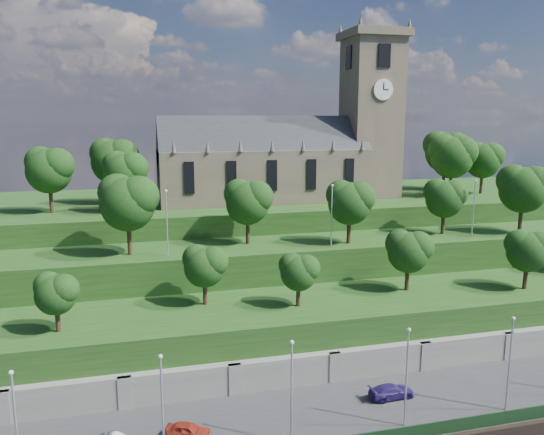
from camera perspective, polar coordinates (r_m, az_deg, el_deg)
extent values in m
cube|color=#2D2D30|center=(53.64, 14.09, -19.57)|extent=(160.00, 12.00, 2.00)
cube|color=#173418|center=(48.85, 17.38, -20.82)|extent=(160.00, 0.10, 1.20)
cube|color=slate|center=(57.62, 11.24, -15.52)|extent=(160.00, 2.00, 5.00)
cube|color=slate|center=(53.49, -26.87, -18.72)|extent=(1.20, 0.60, 5.00)
cube|color=slate|center=(52.16, -15.50, -18.68)|extent=(1.20, 0.60, 5.00)
cube|color=slate|center=(52.74, -4.02, -17.95)|extent=(1.20, 0.60, 5.00)
cube|color=slate|center=(55.15, 6.71, -16.64)|extent=(1.20, 0.60, 5.00)
cube|color=slate|center=(59.17, 16.12, -15.02)|extent=(1.20, 0.60, 5.00)
cube|color=slate|center=(64.51, 24.02, -13.33)|extent=(1.20, 0.60, 5.00)
cube|color=#1B3E14|center=(61.96, 8.86, -11.99)|extent=(160.00, 12.00, 8.00)
cube|color=#1B3E14|center=(70.87, 5.40, -7.24)|extent=(160.00, 10.00, 12.00)
cube|color=#1B3E14|center=(89.80, 0.91, -2.36)|extent=(160.00, 32.00, 15.00)
cube|color=brown|center=(83.09, -1.01, 4.63)|extent=(32.00, 12.00, 8.00)
cube|color=#22252A|center=(82.76, -1.02, 7.38)|extent=(32.00, 10.18, 10.18)
cone|color=brown|center=(74.68, -10.54, 7.54)|extent=(0.70, 0.70, 1.80)
cone|color=brown|center=(75.14, -6.96, 7.66)|extent=(0.70, 0.70, 1.80)
cone|color=brown|center=(75.88, -3.43, 7.75)|extent=(0.70, 0.70, 1.80)
cone|color=brown|center=(76.90, 0.02, 7.81)|extent=(0.70, 0.70, 1.80)
cone|color=brown|center=(78.18, 3.37, 7.84)|extent=(0.70, 0.70, 1.80)
cone|color=brown|center=(79.72, 6.59, 7.84)|extent=(0.70, 0.70, 1.80)
cone|color=brown|center=(81.50, 9.69, 7.82)|extent=(0.70, 0.70, 1.80)
cube|color=black|center=(75.11, -8.90, 4.24)|extent=(1.40, 0.25, 4.50)
cube|color=black|center=(75.91, -4.37, 4.41)|extent=(1.40, 0.25, 4.50)
cube|color=black|center=(77.16, 0.03, 4.54)|extent=(1.40, 0.25, 4.50)
cube|color=black|center=(78.86, 4.27, 4.64)|extent=(1.40, 0.25, 4.50)
cube|color=black|center=(80.96, 8.32, 4.72)|extent=(1.40, 0.25, 4.50)
cube|color=brown|center=(88.52, 10.58, 10.34)|extent=(8.00, 8.00, 25.00)
cube|color=brown|center=(89.45, 10.88, 18.75)|extent=(9.20, 9.20, 1.20)
cone|color=brown|center=(84.42, 9.51, 20.12)|extent=(0.80, 0.80, 1.60)
cone|color=brown|center=(91.72, 7.38, 19.40)|extent=(0.80, 0.80, 1.60)
cone|color=brown|center=(87.86, 14.58, 19.55)|extent=(0.80, 0.80, 1.60)
cone|color=brown|center=(94.90, 12.14, 18.96)|extent=(0.80, 0.80, 1.60)
cube|color=black|center=(85.34, 12.00, 16.67)|extent=(2.00, 0.25, 3.50)
cube|color=black|center=(92.71, 9.69, 16.25)|extent=(2.00, 0.25, 3.50)
cube|color=black|center=(87.39, 8.26, 16.64)|extent=(0.25, 2.00, 3.50)
cube|color=black|center=(90.78, 13.22, 16.25)|extent=(0.25, 2.00, 3.50)
cylinder|color=white|center=(84.90, 11.88, 13.32)|extent=(3.20, 0.30, 3.20)
cylinder|color=white|center=(90.42, 13.11, 13.10)|extent=(0.30, 3.20, 3.20)
cube|color=black|center=(84.77, 11.94, 13.66)|extent=(0.12, 0.05, 1.10)
cube|color=black|center=(84.92, 12.18, 13.31)|extent=(0.80, 0.05, 0.12)
cylinder|color=black|center=(54.27, -22.05, -10.08)|extent=(0.47, 0.47, 2.47)
sphere|color=black|center=(53.50, -22.23, -7.68)|extent=(3.84, 3.84, 3.84)
sphere|color=black|center=(52.86, -21.50, -7.19)|extent=(2.88, 2.88, 2.88)
sphere|color=black|center=(53.83, -22.93, -6.77)|extent=(2.69, 2.69, 2.69)
cylinder|color=black|center=(57.78, -7.22, -7.92)|extent=(0.48, 0.48, 2.81)
sphere|color=black|center=(56.97, -7.28, -5.33)|extent=(4.37, 4.37, 4.37)
sphere|color=black|center=(56.49, -6.36, -4.76)|extent=(3.28, 3.28, 3.28)
sphere|color=black|center=(57.18, -8.13, -4.38)|extent=(3.06, 3.06, 3.06)
cylinder|color=black|center=(56.93, 2.85, -8.30)|extent=(0.47, 0.47, 2.48)
sphere|color=black|center=(56.20, 2.87, -5.99)|extent=(3.86, 3.86, 3.86)
sphere|color=black|center=(55.91, 3.75, -5.47)|extent=(2.90, 2.90, 2.90)
sphere|color=black|center=(56.24, 2.07, -5.15)|extent=(2.70, 2.70, 2.70)
cylinder|color=black|center=(63.83, 14.33, -6.24)|extent=(0.50, 0.50, 3.08)
sphere|color=black|center=(63.04, 14.46, -3.65)|extent=(4.79, 4.79, 4.79)
sphere|color=black|center=(62.93, 15.46, -3.05)|extent=(3.59, 3.59, 3.59)
sphere|color=black|center=(62.94, 13.57, -2.73)|extent=(3.35, 3.35, 3.35)
cylinder|color=black|center=(69.02, 25.60, -5.72)|extent=(0.49, 0.49, 3.02)
sphere|color=black|center=(68.31, 25.79, -3.36)|extent=(4.70, 4.70, 4.70)
sphere|color=black|center=(68.41, 26.70, -2.81)|extent=(3.53, 3.53, 3.53)
sphere|color=black|center=(68.02, 25.01, -2.54)|extent=(3.29, 3.29, 3.29)
cylinder|color=black|center=(63.91, -15.10, -2.08)|extent=(0.54, 0.54, 4.07)
sphere|color=black|center=(63.18, -15.27, 1.40)|extent=(6.34, 6.34, 6.34)
sphere|color=black|center=(62.40, -14.16, 2.23)|extent=(4.75, 4.75, 4.75)
sphere|color=black|center=(63.82, -16.31, 2.59)|extent=(4.44, 4.44, 4.44)
cylinder|color=black|center=(67.23, -2.63, -1.33)|extent=(0.52, 0.52, 3.54)
sphere|color=black|center=(66.60, -2.65, 1.55)|extent=(5.51, 5.51, 5.51)
sphere|color=black|center=(66.17, -1.62, 2.22)|extent=(4.14, 4.14, 4.14)
sphere|color=black|center=(66.92, -3.59, 2.54)|extent=(3.86, 3.86, 3.86)
cylinder|color=black|center=(68.05, 8.26, -1.31)|extent=(0.51, 0.51, 3.48)
sphere|color=black|center=(67.44, 8.34, 1.49)|extent=(5.42, 5.42, 5.42)
sphere|color=black|center=(67.24, 9.39, 2.13)|extent=(4.06, 4.06, 4.06)
sphere|color=black|center=(67.54, 7.40, 2.46)|extent=(3.79, 3.79, 3.79)
cylinder|color=black|center=(76.53, 17.91, -0.47)|extent=(0.51, 0.51, 3.29)
sphere|color=black|center=(76.01, 18.05, 1.89)|extent=(5.12, 5.12, 5.12)
sphere|color=black|center=(76.03, 18.94, 2.42)|extent=(3.84, 3.84, 3.84)
sphere|color=black|center=(75.94, 17.27, 2.70)|extent=(3.58, 3.58, 3.58)
cylinder|color=black|center=(81.17, 25.16, -0.07)|extent=(0.54, 0.54, 4.09)
sphere|color=black|center=(80.60, 25.38, 2.69)|extent=(6.36, 6.36, 6.36)
sphere|color=black|center=(80.83, 26.42, 3.31)|extent=(4.77, 4.77, 4.77)
sphere|color=black|center=(80.37, 24.48, 3.66)|extent=(4.45, 4.45, 4.45)
cylinder|color=black|center=(78.03, -22.68, 1.88)|extent=(0.53, 0.53, 3.87)
sphere|color=black|center=(77.60, -22.88, 4.61)|extent=(6.02, 6.02, 6.02)
sphere|color=black|center=(76.76, -22.10, 5.29)|extent=(4.52, 4.52, 4.52)
sphere|color=black|center=(78.40, -23.62, 5.50)|extent=(4.22, 4.22, 4.22)
cylinder|color=black|center=(83.16, -16.52, 2.89)|extent=(0.55, 0.55, 4.24)
sphere|color=black|center=(82.74, -16.67, 5.71)|extent=(6.60, 6.60, 6.60)
sphere|color=black|center=(81.96, -15.80, 6.40)|extent=(4.95, 4.95, 4.95)
sphere|color=black|center=(83.52, -17.49, 6.61)|extent=(4.62, 4.62, 4.62)
cylinder|color=black|center=(75.23, -15.43, 1.92)|extent=(0.52, 0.52, 3.61)
sphere|color=black|center=(74.80, -15.56, 4.56)|extent=(5.61, 5.61, 5.61)
sphere|color=black|center=(74.15, -14.73, 5.21)|extent=(4.21, 4.21, 4.21)
sphere|color=black|center=(75.43, -16.34, 5.43)|extent=(3.93, 3.93, 3.93)
cylinder|color=black|center=(91.76, 18.64, 3.50)|extent=(0.55, 0.55, 4.35)
sphere|color=black|center=(91.38, 18.79, 6.11)|extent=(6.76, 6.76, 6.76)
sphere|color=black|center=(91.49, 19.78, 6.69)|extent=(5.07, 5.07, 5.07)
sphere|color=black|center=(91.37, 17.93, 7.01)|extent=(4.73, 4.73, 4.73)
cylinder|color=black|center=(100.47, 17.98, 4.16)|extent=(0.56, 0.56, 4.53)
sphere|color=black|center=(100.10, 18.13, 6.65)|extent=(7.05, 7.05, 7.05)
sphere|color=black|center=(100.22, 19.07, 7.21)|extent=(5.28, 5.28, 5.28)
sphere|color=black|center=(100.12, 17.30, 7.51)|extent=(4.93, 4.93, 4.93)
cylinder|color=black|center=(97.52, 21.59, 3.54)|extent=(0.53, 0.53, 3.79)
sphere|color=black|center=(97.18, 21.73, 5.68)|extent=(5.90, 5.90, 5.90)
sphere|color=black|center=(97.34, 22.54, 6.16)|extent=(4.43, 4.43, 4.43)
sphere|color=black|center=(97.10, 21.03, 6.42)|extent=(4.13, 4.13, 4.13)
cylinder|color=#B2B2B7|center=(43.64, -25.78, -19.96)|extent=(0.16, 0.16, 8.51)
sphere|color=silver|center=(41.66, -26.28, -14.74)|extent=(0.36, 0.36, 0.36)
cylinder|color=#B2B2B7|center=(42.72, -11.69, -19.76)|extent=(0.16, 0.16, 8.51)
sphere|color=silver|center=(40.69, -11.93, -14.43)|extent=(0.36, 0.36, 0.36)
cylinder|color=#B2B2B7|center=(44.10, 2.11, -18.49)|extent=(0.16, 0.16, 8.51)
sphere|color=silver|center=(42.14, 2.16, -13.28)|extent=(0.36, 0.36, 0.36)
cylinder|color=#B2B2B7|center=(47.59, 14.25, -16.51)|extent=(0.16, 0.16, 8.51)
sphere|color=silver|center=(45.79, 14.51, -11.63)|extent=(0.36, 0.36, 0.36)
cylinder|color=#B2B2B7|center=(52.77, 24.15, -14.34)|extent=(0.16, 0.16, 8.51)
sphere|color=silver|center=(51.15, 24.53, -9.87)|extent=(0.36, 0.36, 0.36)
cylinder|color=#B2B2B7|center=(61.66, -11.24, -0.75)|extent=(0.16, 0.16, 7.49)
sphere|color=silver|center=(61.03, -11.37, 2.80)|extent=(0.36, 0.36, 0.36)
cylinder|color=#B2B2B7|center=(65.75, 6.43, 0.09)|extent=(0.16, 0.16, 7.49)
sphere|color=silver|center=(65.15, 6.50, 3.43)|extent=(0.36, 0.36, 0.36)
cylinder|color=#B2B2B7|center=(75.12, 20.85, 0.78)|extent=(0.16, 0.16, 7.49)
sphere|color=silver|center=(74.60, 21.05, 3.70)|extent=(0.36, 0.36, 0.36)
imported|color=#9D2A1A|center=(47.11, -9.03, -21.68)|extent=(3.99, 2.83, 1.26)
imported|color=navy|center=(53.18, 12.71, -17.78)|extent=(4.43, 1.97, 1.26)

